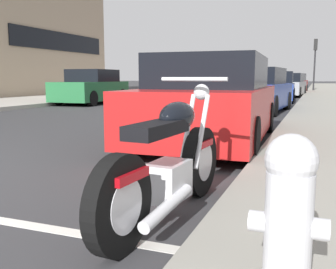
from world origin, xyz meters
The scene contains 12 objects.
sidewalk_far_curb centered at (12.00, 7.03, 0.07)m, with size 120.00×5.00×0.14m, color #ADA89E.
parking_stall_stripe centered at (0.00, -3.93, 0.00)m, with size 0.12×2.20×0.01m, color silver.
parked_motorcycle centered at (0.54, -4.27, 0.43)m, with size 2.07×0.62×1.13m.
parked_car_at_intersection centered at (4.33, -3.63, 0.70)m, with size 4.58×2.07×1.49m.
parked_car_near_corner centered at (10.62, -3.50, 0.69)m, with size 4.43×2.01×1.43m.
parked_car_behind_motorcycle centered at (16.74, -3.49, 0.67)m, with size 4.35×1.94×1.41m.
parked_car_far_down_curb centered at (22.40, -3.73, 0.66)m, with size 4.78×1.99×1.39m.
parked_car_across_street centered at (27.71, -3.74, 0.67)m, with size 4.26×1.96×1.43m.
crossing_truck centered at (28.03, 2.37, 0.90)m, with size 2.30×4.87×1.95m.
car_opposite_curb centered at (12.27, 3.79, 0.69)m, with size 4.08×1.93×1.48m.
fire_hydrant centered at (-0.45, -5.24, 0.53)m, with size 0.24×0.36×0.73m.
traffic_signal_near_corner centered at (30.44, -5.12, 3.00)m, with size 0.36×0.28×3.96m.
Camera 1 is at (-2.25, -5.33, 1.12)m, focal length 41.18 mm.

